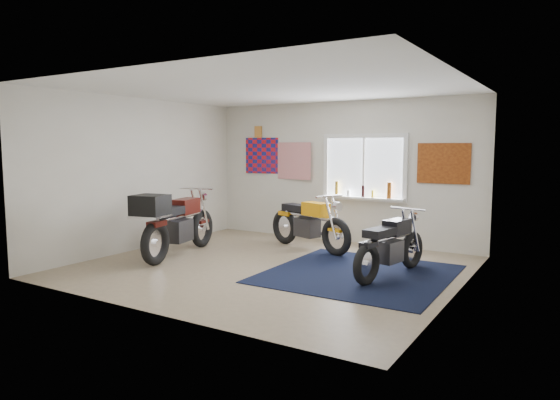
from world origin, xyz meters
The scene contains 10 objects.
ground centered at (0.00, 0.00, 0.00)m, with size 5.50×5.50×0.00m, color #9E896B.
room_shell centered at (0.00, 0.00, 1.64)m, with size 5.50×5.50×5.50m.
navy_rug centered at (1.33, 0.29, 0.01)m, with size 2.50×2.60×0.01m, color black.
window_assembly centered at (0.50, 2.47, 1.37)m, with size 1.66×0.17×1.26m.
oil_bottles centered at (0.59, 2.40, 1.03)m, with size 1.13×0.09×0.30m.
flag_display centered at (-1.90, 2.48, 2.15)m, with size 1.60×0.10×1.17m.
triumph_poster centered at (1.95, 2.48, 1.55)m, with size 0.90×0.03×0.70m, color #A54C14.
yellow_triumph centered at (-0.13, 1.47, 0.45)m, with size 1.95×0.86×1.02m.
black_chrome_bike centered at (1.75, 0.43, 0.41)m, with size 0.59×1.83×0.94m.
maroon_tourer centered at (-1.71, -0.28, 0.58)m, with size 0.92×2.21×1.12m.
Camera 1 is at (4.06, -6.32, 1.84)m, focal length 32.00 mm.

